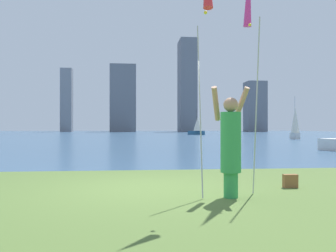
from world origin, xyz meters
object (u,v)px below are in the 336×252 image
at_px(person, 231,143).
at_px(sailboat_5, 197,126).
at_px(sailboat_2, 295,123).
at_px(bag, 290,181).

relative_size(person, sailboat_5, 0.46).
xyz_separation_m(person, sailboat_5, (9.27, 53.38, 0.55)).
bearing_deg(person, sailboat_2, 74.20).
height_order(bag, sailboat_5, sailboat_5).
xyz_separation_m(person, sailboat_2, (15.70, 30.58, 0.71)).
bearing_deg(bag, person, -149.48).
distance_m(person, bag, 1.97).
bearing_deg(sailboat_2, person, -117.18).
height_order(sailboat_2, sailboat_5, sailboat_2).
distance_m(bag, sailboat_2, 32.93).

